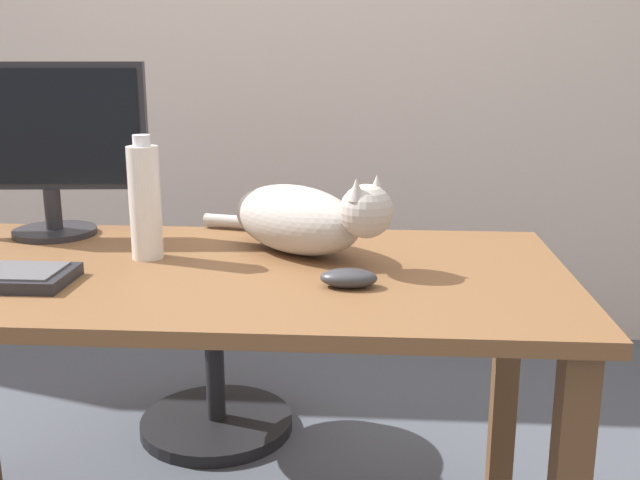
# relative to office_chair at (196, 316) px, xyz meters

# --- Properties ---
(back_wall) EXTENTS (6.00, 0.04, 2.60)m
(back_wall) POSITION_rel_office_chair_xyz_m (0.18, 0.91, 0.91)
(back_wall) COLOR beige
(back_wall) RESTS_ON ground_plane
(desk) EXTENTS (1.53, 0.73, 0.74)m
(desk) POSITION_rel_office_chair_xyz_m (0.18, -0.65, 0.25)
(desk) COLOR brown
(desk) RESTS_ON ground_plane
(office_chair) EXTENTS (0.51, 0.48, 0.91)m
(office_chair) POSITION_rel_office_chair_xyz_m (0.00, 0.00, 0.00)
(office_chair) COLOR black
(office_chair) RESTS_ON ground_plane
(monitor) EXTENTS (0.48, 0.20, 0.41)m
(monitor) POSITION_rel_office_chair_xyz_m (-0.24, -0.40, 0.58)
(monitor) COLOR #232328
(monitor) RESTS_ON desk
(cat) EXTENTS (0.47, 0.44, 0.20)m
(cat) POSITION_rel_office_chair_xyz_m (0.38, -0.53, 0.43)
(cat) COLOR #B2ADA8
(cat) RESTS_ON desk
(computer_mouse) EXTENTS (0.11, 0.06, 0.04)m
(computer_mouse) POSITION_rel_office_chair_xyz_m (0.49, -0.77, 0.37)
(computer_mouse) COLOR #333338
(computer_mouse) RESTS_ON desk
(water_bottle) EXTENTS (0.07, 0.07, 0.27)m
(water_bottle) POSITION_rel_office_chair_xyz_m (0.05, -0.59, 0.48)
(water_bottle) COLOR silver
(water_bottle) RESTS_ON desk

